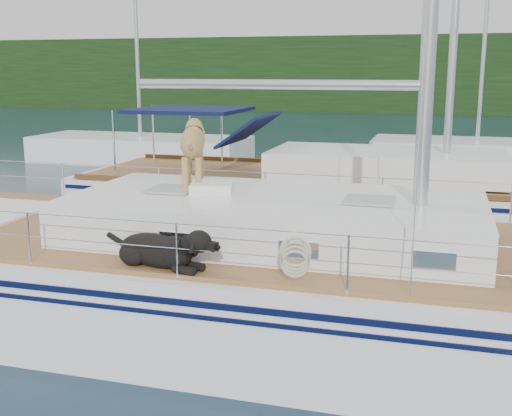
% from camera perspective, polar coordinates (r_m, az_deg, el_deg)
% --- Properties ---
extents(ground, '(120.00, 120.00, 0.00)m').
position_cam_1_polar(ground, '(8.91, -3.51, -10.19)').
color(ground, black).
rests_on(ground, ground).
extents(tree_line, '(90.00, 3.00, 6.00)m').
position_cam_1_polar(tree_line, '(52.82, 13.43, 11.46)').
color(tree_line, black).
rests_on(tree_line, ground).
extents(shore_bank, '(92.00, 1.00, 1.20)m').
position_cam_1_polar(shore_bank, '(54.09, 13.37, 8.93)').
color(shore_bank, '#595147').
rests_on(shore_bank, ground).
extents(main_sailboat, '(12.00, 3.80, 14.01)m').
position_cam_1_polar(main_sailboat, '(8.64, -3.02, -6.10)').
color(main_sailboat, white).
rests_on(main_sailboat, ground).
extents(neighbor_sailboat, '(11.00, 3.50, 13.30)m').
position_cam_1_polar(neighbor_sailboat, '(14.03, 6.93, 0.76)').
color(neighbor_sailboat, white).
rests_on(neighbor_sailboat, ground).
extents(bg_boat_west, '(8.00, 3.00, 11.65)m').
position_cam_1_polar(bg_boat_west, '(24.46, -10.19, 5.10)').
color(bg_boat_west, white).
rests_on(bg_boat_west, ground).
extents(bg_boat_center, '(7.20, 3.00, 11.65)m').
position_cam_1_polar(bg_boat_center, '(23.95, 18.99, 4.50)').
color(bg_boat_center, white).
rests_on(bg_boat_center, ground).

